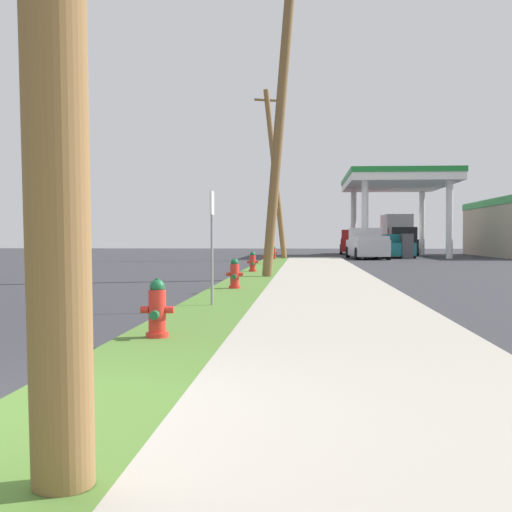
{
  "coord_description": "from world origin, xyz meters",
  "views": [
    {
      "loc": [
        2.38,
        -4.86,
        1.39
      ],
      "look_at": [
        0.94,
        15.83,
        0.83
      ],
      "focal_mm": 49.5,
      "sensor_mm": 36.0,
      "label": 1
    }
  ],
  "objects_px": {
    "fire_hydrant_nearest": "(157,312)",
    "truck_silver_at_far_bay": "(367,244)",
    "fire_hydrant_fifth": "(274,253)",
    "car_teal_by_near_pump": "(396,247)",
    "utility_pole_midground": "(280,119)",
    "fire_hydrant_third": "(253,263)",
    "truck_black_at_forecourt": "(398,236)",
    "truck_red_on_apron": "(353,243)",
    "fire_hydrant_fourth": "(266,257)",
    "utility_pole_background": "(275,173)",
    "street_sign_post": "(212,224)",
    "fire_hydrant_second": "(235,275)"
  },
  "relations": [
    {
      "from": "fire_hydrant_third",
      "to": "fire_hydrant_fourth",
      "type": "bearing_deg",
      "value": 89.21
    },
    {
      "from": "fire_hydrant_fourth",
      "to": "truck_red_on_apron",
      "type": "distance_m",
      "value": 25.79
    },
    {
      "from": "street_sign_post",
      "to": "car_teal_by_near_pump",
      "type": "height_order",
      "value": "street_sign_post"
    },
    {
      "from": "utility_pole_midground",
      "to": "truck_silver_at_far_bay",
      "type": "xyz_separation_m",
      "value": [
        4.74,
        22.24,
        -4.25
      ]
    },
    {
      "from": "utility_pole_midground",
      "to": "car_teal_by_near_pump",
      "type": "xyz_separation_m",
      "value": [
        6.89,
        25.03,
        -4.44
      ]
    },
    {
      "from": "fire_hydrant_third",
      "to": "utility_pole_background",
      "type": "distance_m",
      "value": 16.72
    },
    {
      "from": "fire_hydrant_fifth",
      "to": "utility_pole_midground",
      "type": "relative_size",
      "value": 0.08
    },
    {
      "from": "fire_hydrant_fourth",
      "to": "car_teal_by_near_pump",
      "type": "bearing_deg",
      "value": 61.65
    },
    {
      "from": "utility_pole_midground",
      "to": "fire_hydrant_fifth",
      "type": "bearing_deg",
      "value": 93.07
    },
    {
      "from": "fire_hydrant_fourth",
      "to": "truck_silver_at_far_bay",
      "type": "distance_m",
      "value": 13.15
    },
    {
      "from": "fire_hydrant_nearest",
      "to": "truck_silver_at_far_bay",
      "type": "height_order",
      "value": "truck_silver_at_far_bay"
    },
    {
      "from": "fire_hydrant_nearest",
      "to": "fire_hydrant_fourth",
      "type": "distance_m",
      "value": 24.38
    },
    {
      "from": "fire_hydrant_third",
      "to": "street_sign_post",
      "type": "xyz_separation_m",
      "value": [
        0.19,
        -12.74,
        1.19
      ]
    },
    {
      "from": "utility_pole_midground",
      "to": "car_teal_by_near_pump",
      "type": "bearing_deg",
      "value": 74.6
    },
    {
      "from": "fire_hydrant_nearest",
      "to": "street_sign_post",
      "type": "xyz_separation_m",
      "value": [
        0.14,
        4.25,
        1.19
      ]
    },
    {
      "from": "fire_hydrant_nearest",
      "to": "utility_pole_midground",
      "type": "distance_m",
      "value": 14.78
    },
    {
      "from": "fire_hydrant_fourth",
      "to": "truck_black_at_forecourt",
      "type": "xyz_separation_m",
      "value": [
        8.89,
        21.36,
        1.04
      ]
    },
    {
      "from": "fire_hydrant_nearest",
      "to": "truck_black_at_forecourt",
      "type": "distance_m",
      "value": 46.62
    },
    {
      "from": "fire_hydrant_fifth",
      "to": "truck_red_on_apron",
      "type": "height_order",
      "value": "truck_red_on_apron"
    },
    {
      "from": "fire_hydrant_fifth",
      "to": "street_sign_post",
      "type": "bearing_deg",
      "value": -89.88
    },
    {
      "from": "fire_hydrant_nearest",
      "to": "utility_pole_midground",
      "type": "xyz_separation_m",
      "value": [
        1.04,
        13.96,
        4.72
      ]
    },
    {
      "from": "fire_hydrant_nearest",
      "to": "fire_hydrant_second",
      "type": "height_order",
      "value": "same"
    },
    {
      "from": "car_teal_by_near_pump",
      "to": "truck_red_on_apron",
      "type": "distance_m",
      "value": 10.74
    },
    {
      "from": "truck_silver_at_far_bay",
      "to": "fire_hydrant_third",
      "type": "bearing_deg",
      "value": -106.9
    },
    {
      "from": "fire_hydrant_nearest",
      "to": "utility_pole_background",
      "type": "xyz_separation_m",
      "value": [
        0.09,
        33.03,
        4.74
      ]
    },
    {
      "from": "fire_hydrant_nearest",
      "to": "street_sign_post",
      "type": "distance_m",
      "value": 4.42
    },
    {
      "from": "fire_hydrant_third",
      "to": "utility_pole_midground",
      "type": "relative_size",
      "value": 0.08
    },
    {
      "from": "car_teal_by_near_pump",
      "to": "truck_silver_at_far_bay",
      "type": "distance_m",
      "value": 3.52
    },
    {
      "from": "utility_pole_background",
      "to": "car_teal_by_near_pump",
      "type": "xyz_separation_m",
      "value": [
        7.85,
        5.97,
        -4.46
      ]
    },
    {
      "from": "truck_silver_at_far_bay",
      "to": "truck_black_at_forecourt",
      "type": "bearing_deg",
      "value": 71.71
    },
    {
      "from": "fire_hydrant_nearest",
      "to": "truck_black_at_forecourt",
      "type": "relative_size",
      "value": 0.12
    },
    {
      "from": "utility_pole_background",
      "to": "fire_hydrant_fifth",
      "type": "bearing_deg",
      "value": -90.87
    },
    {
      "from": "fire_hydrant_fourth",
      "to": "truck_black_at_forecourt",
      "type": "height_order",
      "value": "truck_black_at_forecourt"
    },
    {
      "from": "street_sign_post",
      "to": "truck_silver_at_far_bay",
      "type": "relative_size",
      "value": 0.38
    },
    {
      "from": "utility_pole_background",
      "to": "truck_red_on_apron",
      "type": "distance_m",
      "value": 17.96
    },
    {
      "from": "fire_hydrant_second",
      "to": "fire_hydrant_third",
      "type": "distance_m",
      "value": 8.46
    },
    {
      "from": "street_sign_post",
      "to": "utility_pole_midground",
      "type": "bearing_deg",
      "value": 84.65
    },
    {
      "from": "fire_hydrant_fifth",
      "to": "utility_pole_midground",
      "type": "height_order",
      "value": "utility_pole_midground"
    },
    {
      "from": "street_sign_post",
      "to": "truck_red_on_apron",
      "type": "relative_size",
      "value": 0.39
    },
    {
      "from": "fire_hydrant_fifth",
      "to": "street_sign_post",
      "type": "xyz_separation_m",
      "value": [
        0.06,
        -27.78,
        1.19
      ]
    },
    {
      "from": "fire_hydrant_fifth",
      "to": "car_teal_by_near_pump",
      "type": "height_order",
      "value": "car_teal_by_near_pump"
    },
    {
      "from": "fire_hydrant_nearest",
      "to": "fire_hydrant_second",
      "type": "bearing_deg",
      "value": 89.13
    },
    {
      "from": "utility_pole_midground",
      "to": "car_teal_by_near_pump",
      "type": "height_order",
      "value": "utility_pole_midground"
    },
    {
      "from": "car_teal_by_near_pump",
      "to": "fire_hydrant_second",
      "type": "bearing_deg",
      "value": -104.38
    },
    {
      "from": "fire_hydrant_fifth",
      "to": "car_teal_by_near_pump",
      "type": "distance_m",
      "value": 10.51
    },
    {
      "from": "fire_hydrant_fourth",
      "to": "utility_pole_background",
      "type": "distance_m",
      "value": 9.86
    },
    {
      "from": "fire_hydrant_fourth",
      "to": "car_teal_by_near_pump",
      "type": "distance_m",
      "value": 16.61
    },
    {
      "from": "fire_hydrant_second",
      "to": "street_sign_post",
      "type": "xyz_separation_m",
      "value": [
        0.01,
        -4.29,
        1.19
      ]
    },
    {
      "from": "fire_hydrant_nearest",
      "to": "utility_pole_background",
      "type": "bearing_deg",
      "value": 89.84
    },
    {
      "from": "truck_black_at_forecourt",
      "to": "truck_red_on_apron",
      "type": "xyz_separation_m",
      "value": [
        -3.15,
        3.77,
        -0.57
      ]
    }
  ]
}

